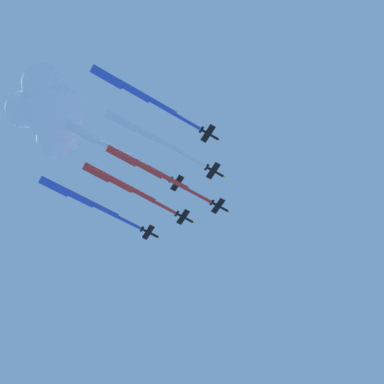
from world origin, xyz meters
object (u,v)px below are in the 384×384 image
(jet_lead, at_px, (148,169))
(jet_port_outer, at_px, (134,92))
(jet_port_mid, at_px, (107,145))
(jet_starboard_mid, at_px, (80,198))
(jet_port_inner, at_px, (120,184))
(jet_starboard_inner, at_px, (145,134))

(jet_lead, distance_m, jet_port_outer, 33.41)
(jet_port_mid, xyz_separation_m, jet_starboard_mid, (-21.79, -15.54, -2.45))
(jet_port_inner, relative_size, jet_port_outer, 0.93)
(jet_port_outer, bearing_deg, jet_port_mid, -143.74)
(jet_lead, distance_m, jet_port_mid, 20.13)
(jet_port_mid, bearing_deg, jet_port_outer, 36.26)
(jet_port_inner, distance_m, jet_port_outer, 41.68)
(jet_port_mid, xyz_separation_m, jet_port_outer, (21.17, 15.53, -1.55))
(jet_lead, bearing_deg, jet_port_mid, -52.57)
(jet_starboard_inner, xyz_separation_m, jet_port_mid, (-3.15, -17.24, 1.06))
(jet_port_inner, bearing_deg, jet_lead, 65.44)
(jet_port_mid, relative_size, jet_port_outer, 0.99)
(jet_starboard_inner, bearing_deg, jet_starboard_mid, -127.27)
(jet_starboard_mid, bearing_deg, jet_lead, 73.12)
(jet_starboard_inner, relative_size, jet_starboard_mid, 0.98)
(jet_port_inner, relative_size, jet_port_mid, 0.94)
(jet_port_mid, relative_size, jet_starboard_mid, 1.01)
(jet_port_inner, bearing_deg, jet_starboard_inner, 34.32)
(jet_port_inner, height_order, jet_port_outer, jet_port_inner)
(jet_lead, relative_size, jet_port_inner, 1.09)
(jet_port_outer, bearing_deg, jet_port_inner, -161.82)
(jet_lead, distance_m, jet_starboard_mid, 32.98)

